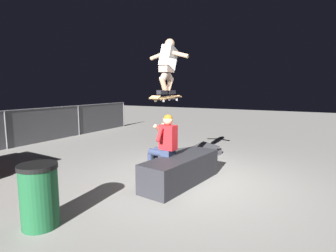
% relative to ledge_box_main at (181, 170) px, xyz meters
% --- Properties ---
extents(ground_plane, '(40.00, 40.00, 0.00)m').
position_rel_ledge_box_main_xyz_m(ground_plane, '(0.20, -0.13, -0.28)').
color(ground_plane, gray).
extents(ledge_box_main, '(2.05, 0.91, 0.56)m').
position_rel_ledge_box_main_xyz_m(ledge_box_main, '(0.00, 0.00, 0.00)').
color(ledge_box_main, '#28282D').
rests_on(ledge_box_main, ground).
extents(person_sitting_on_ledge, '(0.60, 0.78, 1.39)m').
position_rel_ledge_box_main_xyz_m(person_sitting_on_ledge, '(-0.02, 0.39, 0.51)').
color(person_sitting_on_ledge, '#2D3856').
rests_on(person_sitting_on_ledge, ground).
extents(skateboard, '(1.02, 0.22, 0.13)m').
position_rel_ledge_box_main_xyz_m(skateboard, '(0.12, 0.40, 1.44)').
color(skateboard, '#AD8451').
extents(skater_airborne, '(0.62, 0.89, 1.12)m').
position_rel_ledge_box_main_xyz_m(skater_airborne, '(0.18, 0.40, 2.12)').
color(skater_airborne, black).
extents(kicker_ramp, '(1.40, 1.31, 0.36)m').
position_rel_ledge_box_main_xyz_m(kicker_ramp, '(2.37, 0.64, -0.22)').
color(kicker_ramp, '#38383D').
rests_on(kicker_ramp, ground).
extents(trash_bin, '(0.52, 0.52, 0.89)m').
position_rel_ledge_box_main_xyz_m(trash_bin, '(-2.47, 0.98, 0.17)').
color(trash_bin, '#19512D').
rests_on(trash_bin, ground).
extents(fence_back, '(12.05, 0.05, 1.23)m').
position_rel_ledge_box_main_xyz_m(fence_back, '(0.20, 6.22, 0.38)').
color(fence_back, slate).
rests_on(fence_back, ground).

